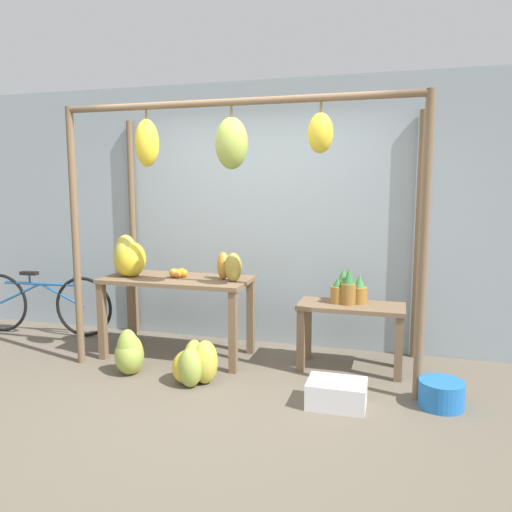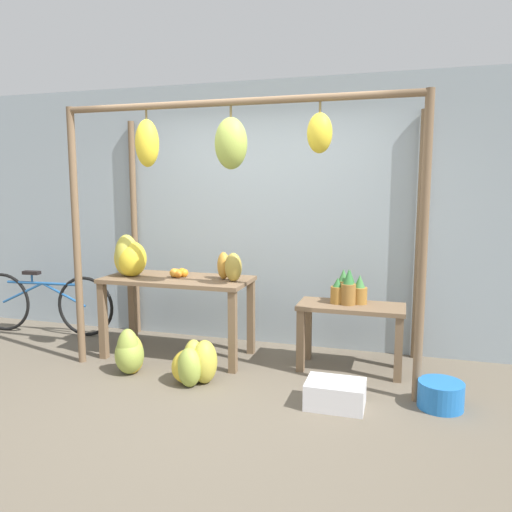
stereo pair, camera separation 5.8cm
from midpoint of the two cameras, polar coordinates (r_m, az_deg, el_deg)
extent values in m
plane|color=#665B4C|center=(4.19, -4.51, -16.14)|extent=(20.00, 20.00, 0.00)
cube|color=#99A8B2|center=(5.38, 1.61, 4.69)|extent=(8.00, 0.08, 2.80)
cylinder|color=brown|center=(5.03, -19.52, 1.88)|extent=(0.07, 0.07, 2.43)
cylinder|color=brown|center=(4.07, 18.91, 0.56)|extent=(0.07, 0.07, 2.43)
cylinder|color=brown|center=(5.91, -13.45, 2.97)|extent=(0.07, 0.07, 2.43)
cylinder|color=brown|center=(5.12, 18.48, 2.03)|extent=(0.07, 0.07, 2.43)
cylinder|color=brown|center=(4.32, -2.50, 17.16)|extent=(3.13, 0.06, 0.06)
cylinder|color=brown|center=(4.62, -12.07, 15.53)|extent=(0.02, 0.02, 0.08)
ellipsoid|color=yellow|center=(4.60, -11.98, 12.49)|extent=(0.21, 0.19, 0.41)
cylinder|color=brown|center=(4.31, -2.45, 16.18)|extent=(0.02, 0.02, 0.09)
ellipsoid|color=#9EB247|center=(4.28, -2.42, 12.73)|extent=(0.28, 0.25, 0.43)
cylinder|color=brown|center=(4.13, 7.75, 16.51)|extent=(0.02, 0.02, 0.08)
ellipsoid|color=yellow|center=(4.10, 7.70, 13.75)|extent=(0.20, 0.18, 0.32)
cube|color=brown|center=(5.03, -8.67, -2.67)|extent=(1.46, 0.66, 0.04)
cube|color=brown|center=(5.21, -16.77, -7.11)|extent=(0.07, 0.07, 0.77)
cube|color=brown|center=(4.62, -2.32, -8.70)|extent=(0.07, 0.07, 0.77)
cube|color=brown|center=(5.67, -13.63, -5.76)|extent=(0.07, 0.07, 0.77)
cube|color=brown|center=(5.13, -0.26, -6.98)|extent=(0.07, 0.07, 0.77)
cube|color=brown|center=(4.72, 11.18, -5.71)|extent=(0.97, 0.45, 0.04)
cube|color=brown|center=(4.69, 5.48, -9.63)|extent=(0.07, 0.07, 0.58)
cube|color=brown|center=(4.62, 16.33, -10.23)|extent=(0.07, 0.07, 0.58)
cube|color=brown|center=(5.03, 6.27, -8.44)|extent=(0.07, 0.07, 0.58)
cube|color=brown|center=(4.95, 16.37, -8.97)|extent=(0.07, 0.07, 0.58)
ellipsoid|color=yellow|center=(5.15, -13.67, -0.33)|extent=(0.39, 0.39, 0.36)
ellipsoid|color=#9EB247|center=(5.23, -13.91, -0.22)|extent=(0.27, 0.29, 0.35)
ellipsoid|color=gold|center=(5.21, -14.26, -0.25)|extent=(0.32, 0.33, 0.36)
ellipsoid|color=gold|center=(5.20, -14.25, -0.24)|extent=(0.28, 0.27, 0.36)
ellipsoid|color=gold|center=(5.18, -14.25, 0.06)|extent=(0.29, 0.31, 0.42)
sphere|color=orange|center=(5.03, -8.52, -2.01)|extent=(0.07, 0.07, 0.07)
sphere|color=orange|center=(5.02, -8.71, -2.05)|extent=(0.07, 0.07, 0.07)
sphere|color=orange|center=(5.03, -9.01, -1.91)|extent=(0.09, 0.09, 0.09)
sphere|color=orange|center=(5.06, -8.69, -1.91)|extent=(0.08, 0.08, 0.08)
sphere|color=orange|center=(5.03, -7.88, -1.94)|extent=(0.08, 0.08, 0.08)
sphere|color=orange|center=(5.05, -8.13, -1.88)|extent=(0.09, 0.09, 0.09)
sphere|color=orange|center=(5.02, -8.59, -1.99)|extent=(0.08, 0.08, 0.08)
sphere|color=orange|center=(5.01, -8.53, -2.07)|extent=(0.07, 0.07, 0.07)
cylinder|color=olive|center=(4.83, 10.27, -3.95)|extent=(0.14, 0.14, 0.20)
cone|color=#428442|center=(4.80, 10.31, -2.14)|extent=(0.10, 0.10, 0.11)
cylinder|color=#A3702D|center=(4.75, 12.08, -4.44)|extent=(0.14, 0.14, 0.15)
cone|color=#428442|center=(4.73, 12.12, -2.83)|extent=(0.10, 0.10, 0.12)
cylinder|color=olive|center=(4.70, 10.83, -4.31)|extent=(0.14, 0.14, 0.19)
cone|color=#337538|center=(4.66, 10.89, -2.32)|extent=(0.10, 0.10, 0.14)
cylinder|color=#A3702D|center=(4.72, 9.64, -4.42)|extent=(0.13, 0.13, 0.16)
cone|color=#337538|center=(4.70, 9.67, -2.97)|extent=(0.09, 0.09, 0.08)
cylinder|color=olive|center=(4.77, 10.99, -4.23)|extent=(0.14, 0.14, 0.18)
cone|color=#337538|center=(4.74, 11.04, -2.36)|extent=(0.10, 0.10, 0.14)
ellipsoid|color=gold|center=(4.80, -13.64, -11.31)|extent=(0.21, 0.23, 0.28)
ellipsoid|color=gold|center=(4.81, -13.87, -10.73)|extent=(0.27, 0.25, 0.37)
ellipsoid|color=#9EB247|center=(4.80, -13.92, -10.92)|extent=(0.38, 0.39, 0.35)
ellipsoid|color=#9EB247|center=(4.77, -14.05, -10.55)|extent=(0.23, 0.21, 0.43)
ellipsoid|color=gold|center=(4.46, -5.52, -11.94)|extent=(0.22, 0.25, 0.39)
ellipsoid|color=gold|center=(4.49, -6.76, -11.81)|extent=(0.24, 0.26, 0.38)
ellipsoid|color=gold|center=(4.50, -7.45, -12.39)|extent=(0.36, 0.37, 0.30)
ellipsoid|color=#9EB247|center=(4.41, -7.23, -12.51)|extent=(0.30, 0.30, 0.34)
cube|color=silver|center=(4.09, 9.46, -15.29)|extent=(0.45, 0.33, 0.20)
cylinder|color=blue|center=(4.27, 20.74, -14.62)|extent=(0.35, 0.35, 0.21)
torus|color=black|center=(6.64, -26.67, -4.71)|extent=(0.70, 0.09, 0.69)
torus|color=black|center=(6.04, -18.66, -5.48)|extent=(0.70, 0.09, 0.69)
cylinder|color=#235B9E|center=(6.27, -22.98, -2.89)|extent=(0.91, 0.11, 0.03)
cylinder|color=#235B9E|center=(6.45, -24.87, -3.83)|extent=(0.55, 0.07, 0.27)
cylinder|color=#235B9E|center=(6.15, -20.86, -4.16)|extent=(0.55, 0.07, 0.27)
cylinder|color=#235B9E|center=(6.34, -24.00, -2.38)|extent=(0.02, 0.02, 0.10)
cube|color=black|center=(6.33, -24.03, -1.75)|extent=(0.21, 0.10, 0.04)
cylinder|color=#235B9E|center=(6.03, -19.66, -2.65)|extent=(0.02, 0.02, 0.10)
ellipsoid|color=gold|center=(4.87, -3.38, -1.11)|extent=(0.18, 0.19, 0.27)
ellipsoid|color=#B2993D|center=(4.74, -2.26, -1.29)|extent=(0.23, 0.22, 0.28)
camera|label=1|loc=(0.03, -89.65, 0.05)|focal=35.00mm
camera|label=2|loc=(0.03, 90.35, -0.05)|focal=35.00mm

